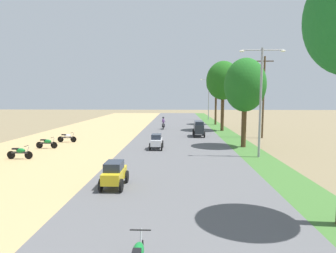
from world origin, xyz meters
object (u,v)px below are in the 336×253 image
object	(u,v)px
parked_motorbike_third	(47,143)
median_tree_second	(245,85)
median_tree_third	(223,81)
car_hatchback_white	(156,141)
car_hatchback_yellow	(114,173)
utility_pole_near	(263,96)
median_tree_fourth	(216,85)
parked_motorbike_second	(20,152)
parked_motorbike_fourth	(67,137)
streetlamp_mid	(209,96)
car_van_charcoal	(199,128)
streetlamp_near	(261,95)
motorbike_ahead_third	(163,123)

from	to	relation	value
parked_motorbike_third	median_tree_second	xyz separation A→B (m)	(16.52, 1.27, 4.74)
median_tree_third	car_hatchback_white	world-z (taller)	median_tree_third
median_tree_third	car_hatchback_yellow	distance (m)	24.63
utility_pole_near	car_hatchback_yellow	distance (m)	20.79
median_tree_third	median_tree_fourth	xyz separation A→B (m)	(0.22, 7.77, -0.17)
median_tree_third	car_hatchback_white	distance (m)	15.71
parked_motorbike_third	car_hatchback_yellow	bearing A→B (deg)	-50.93
parked_motorbike_second	utility_pole_near	size ratio (longest dim) A/B	0.21
parked_motorbike_second	utility_pole_near	world-z (taller)	utility_pole_near
parked_motorbike_fourth	median_tree_third	size ratio (longest dim) A/B	0.21
median_tree_third	streetlamp_mid	world-z (taller)	median_tree_third
median_tree_second	car_hatchback_yellow	size ratio (longest dim) A/B	3.75
median_tree_fourth	car_van_charcoal	xyz separation A→B (m)	(-3.60, -13.15, -5.12)
car_hatchback_white	median_tree_second	bearing A→B (deg)	9.85
parked_motorbike_second	utility_pole_near	bearing A→B (deg)	28.73
parked_motorbike_second	parked_motorbike_third	bearing A→B (deg)	89.89
parked_motorbike_third	car_hatchback_white	bearing A→B (deg)	-0.09
median_tree_fourth	parked_motorbike_third	bearing A→B (deg)	-129.31
median_tree_second	car_hatchback_white	bearing A→B (deg)	-170.15
median_tree_fourth	streetlamp_mid	bearing A→B (deg)	90.45
utility_pole_near	car_hatchback_yellow	size ratio (longest dim) A/B	4.24
car_van_charcoal	utility_pole_near	bearing A→B (deg)	-3.32
streetlamp_mid	utility_pole_near	world-z (taller)	utility_pole_near
median_tree_second	car_hatchback_yellow	world-z (taller)	median_tree_second
median_tree_third	car_van_charcoal	bearing A→B (deg)	-122.09
car_hatchback_yellow	car_hatchback_white	bearing A→B (deg)	82.47
parked_motorbike_third	car_van_charcoal	bearing A→B (deg)	29.04
parked_motorbike_second	median_tree_third	world-z (taller)	median_tree_third
median_tree_third	streetlamp_near	world-z (taller)	median_tree_third
parked_motorbike_second	streetlamp_mid	bearing A→B (deg)	63.61
parked_motorbike_fourth	utility_pole_near	world-z (taller)	utility_pole_near
parked_motorbike_second	median_tree_second	xyz separation A→B (m)	(16.53, 5.22, 4.74)
median_tree_second	motorbike_ahead_third	xyz separation A→B (m)	(-7.51, 12.71, -4.44)
parked_motorbike_fourth	car_van_charcoal	bearing A→B (deg)	18.02
parked_motorbike_second	car_van_charcoal	size ratio (longest dim) A/B	0.75
median_tree_second	car_hatchback_white	xyz separation A→B (m)	(-7.37, -1.28, -4.55)
parked_motorbike_second	motorbike_ahead_third	distance (m)	20.07
median_tree_third	streetlamp_mid	size ratio (longest dim) A/B	1.13
median_tree_fourth	streetlamp_mid	size ratio (longest dim) A/B	0.99
car_hatchback_yellow	car_van_charcoal	world-z (taller)	car_van_charcoal
streetlamp_mid	car_hatchback_yellow	size ratio (longest dim) A/B	3.82
utility_pole_near	median_tree_fourth	bearing A→B (deg)	102.76
car_hatchback_white	car_hatchback_yellow	bearing A→B (deg)	-97.53
streetlamp_mid	motorbike_ahead_third	distance (m)	17.84
median_tree_fourth	motorbike_ahead_third	size ratio (longest dim) A/B	4.23
parked_motorbike_second	car_hatchback_white	distance (m)	9.97
median_tree_fourth	car_van_charcoal	world-z (taller)	median_tree_fourth
median_tree_fourth	utility_pole_near	distance (m)	13.99
car_hatchback_yellow	utility_pole_near	bearing A→B (deg)	54.26
motorbike_ahead_third	car_van_charcoal	bearing A→B (deg)	-58.18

